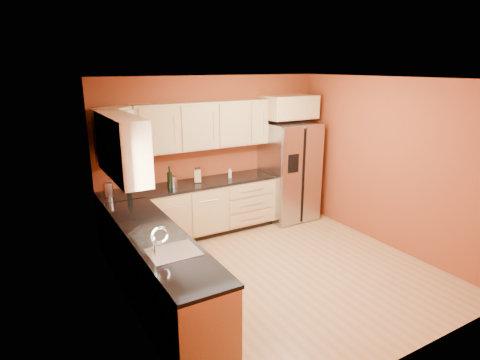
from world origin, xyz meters
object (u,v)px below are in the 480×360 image
object	(u,v)px
refrigerator	(289,171)
knife_block	(197,176)
wine_bottle_a	(128,182)
soap_dispenser	(230,173)
canister_left	(108,190)

from	to	relation	value
refrigerator	knife_block	distance (m)	1.78
wine_bottle_a	soap_dispenser	distance (m)	1.71
canister_left	wine_bottle_a	world-z (taller)	wine_bottle_a
knife_block	soap_dispenser	size ratio (longest dim) A/B	1.25
canister_left	wine_bottle_a	xyz separation A→B (m)	(0.30, 0.03, 0.06)
knife_block	soap_dispenser	xyz separation A→B (m)	(0.58, -0.04, -0.02)
canister_left	knife_block	world-z (taller)	same
wine_bottle_a	knife_block	bearing A→B (deg)	0.86
refrigerator	wine_bottle_a	world-z (taller)	refrigerator
canister_left	knife_block	size ratio (longest dim) A/B	1.00
soap_dispenser	canister_left	bearing A→B (deg)	-179.76
wine_bottle_a	soap_dispenser	size ratio (longest dim) A/B	1.95
canister_left	knife_block	bearing A→B (deg)	1.80
canister_left	knife_block	xyz separation A→B (m)	(1.42, 0.04, -0.00)
refrigerator	knife_block	size ratio (longest dim) A/B	8.57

